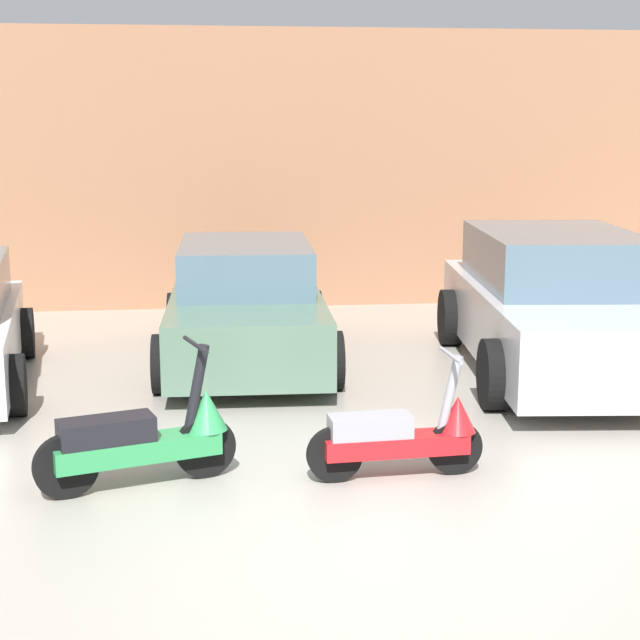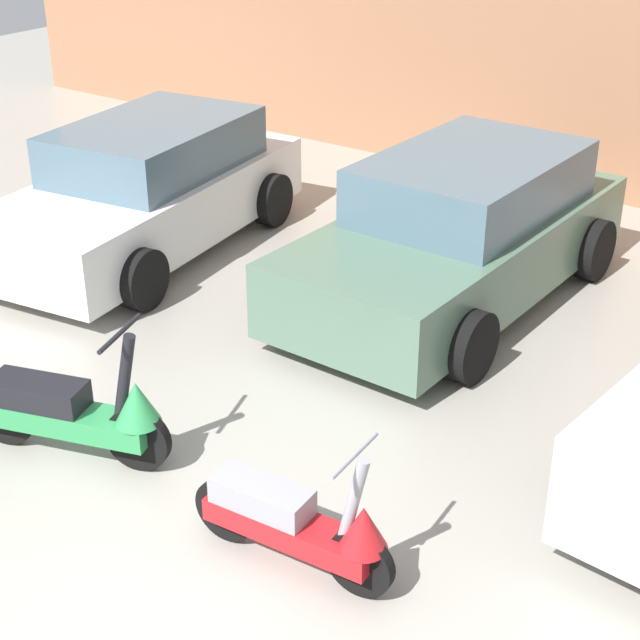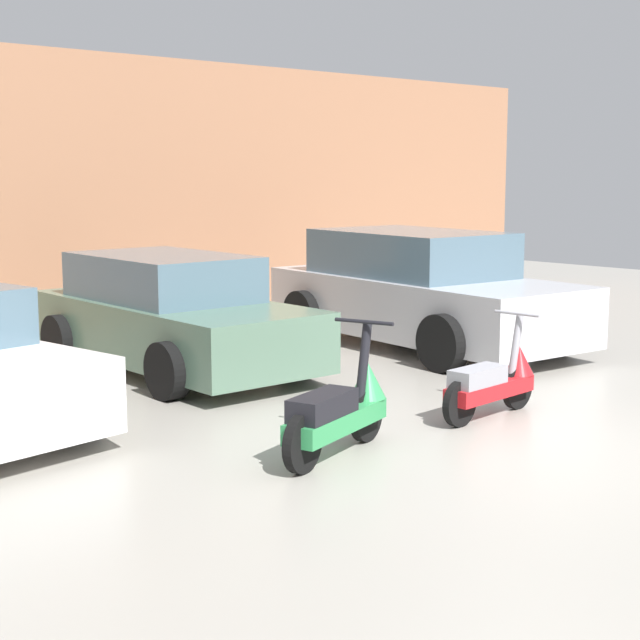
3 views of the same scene
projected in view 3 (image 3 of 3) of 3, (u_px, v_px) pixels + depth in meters
The scene contains 6 objects.
ground_plane at pixel (556, 449), 8.02m from camera, with size 28.00×28.00×0.00m, color #9E998E.
wall_back at pixel (70, 192), 13.75m from camera, with size 19.60×0.12×3.93m, color #9E6B4C.
scooter_front_left at pixel (340, 409), 7.83m from camera, with size 1.45×0.72×1.04m.
scooter_front_right at pixel (494, 381), 9.06m from camera, with size 1.35×0.49×0.94m.
car_rear_center at pixel (171, 315), 11.15m from camera, with size 1.95×3.91×1.32m.
car_rear_right at pixel (420, 291), 12.71m from camera, with size 2.43×4.53×1.49m.
Camera 3 is at (-6.62, -4.50, 2.25)m, focal length 55.00 mm.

